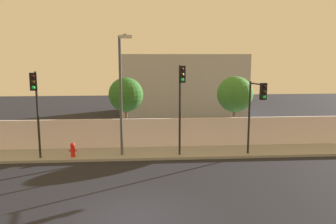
# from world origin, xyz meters

# --- Properties ---
(ground_plane) EXTENTS (80.00, 80.00, 0.00)m
(ground_plane) POSITION_xyz_m (0.00, 0.00, 0.00)
(ground_plane) COLOR black
(sidewalk) EXTENTS (36.00, 2.40, 0.15)m
(sidewalk) POSITION_xyz_m (0.00, 8.20, 0.07)
(sidewalk) COLOR gray
(sidewalk) RESTS_ON ground
(perimeter_wall) EXTENTS (36.00, 0.18, 1.80)m
(perimeter_wall) POSITION_xyz_m (0.00, 9.49, 1.05)
(perimeter_wall) COLOR silver
(perimeter_wall) RESTS_ON sidewalk
(traffic_light_left) EXTENTS (0.55, 1.57, 4.23)m
(traffic_light_left) POSITION_xyz_m (6.76, 6.81, 3.27)
(traffic_light_left) COLOR black
(traffic_light_left) RESTS_ON sidewalk
(traffic_light_center) EXTENTS (0.55, 1.68, 4.83)m
(traffic_light_center) POSITION_xyz_m (-5.20, 6.79, 3.68)
(traffic_light_center) COLOR black
(traffic_light_center) RESTS_ON sidewalk
(traffic_light_right) EXTENTS (0.34, 1.27, 5.15)m
(traffic_light_right) POSITION_xyz_m (2.54, 7.02, 3.88)
(traffic_light_right) COLOR black
(traffic_light_right) RESTS_ON sidewalk
(street_lamp_curbside) EXTENTS (0.81, 2.01, 6.77)m
(street_lamp_curbside) POSITION_xyz_m (-0.74, 7.49, 4.16)
(street_lamp_curbside) COLOR #4C4C51
(street_lamp_curbside) RESTS_ON sidewalk
(fire_hydrant) EXTENTS (0.44, 0.26, 0.81)m
(fire_hydrant) POSITION_xyz_m (-3.56, 7.59, 0.59)
(fire_hydrant) COLOR red
(fire_hydrant) RESTS_ON sidewalk
(roadside_tree_midleft) EXTENTS (2.26, 2.26, 4.45)m
(roadside_tree_midleft) POSITION_xyz_m (-0.65, 10.80, 3.31)
(roadside_tree_midleft) COLOR brown
(roadside_tree_midleft) RESTS_ON ground
(roadside_tree_midright) EXTENTS (2.41, 2.41, 4.50)m
(roadside_tree_midright) POSITION_xyz_m (6.60, 10.80, 3.28)
(roadside_tree_midright) COLOR brown
(roadside_tree_midright) RESTS_ON ground
(low_building_distant) EXTENTS (12.32, 6.00, 6.00)m
(low_building_distant) POSITION_xyz_m (4.60, 23.49, 3.00)
(low_building_distant) COLOR #A4A4A4
(low_building_distant) RESTS_ON ground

